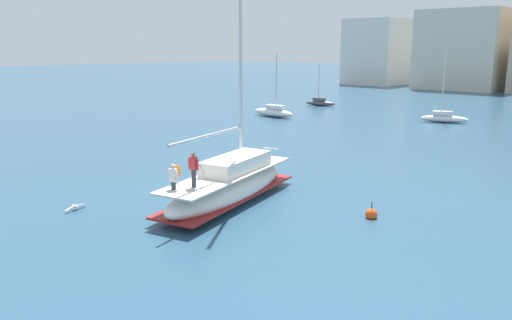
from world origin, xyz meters
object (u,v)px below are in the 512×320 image
Objects in this scene: moored_cutter_right at (320,102)px; moored_catamaran at (274,112)px; moored_cutter_left at (444,117)px; mooring_buoy at (371,214)px; main_sailboat at (230,184)px; seagull at (75,207)px.

moored_catamaran is at bearing -79.56° from moored_cutter_right.
moored_cutter_left is at bearing -13.30° from moored_cutter_right.
mooring_buoy is (24.91, -23.28, -0.41)m from moored_catamaran.
mooring_buoy is (9.09, -31.41, -0.37)m from moored_cutter_left.
main_sailboat is at bearing -85.50° from moored_cutter_left.
moored_cutter_right is at bearing 110.29° from seagull.
seagull is at bearing -143.30° from mooring_buoy.
moored_cutter_right is 46.78m from seagull.
main_sailboat is 43.45m from moored_cutter_right.
moored_cutter_left is (15.82, 8.13, -0.04)m from moored_catamaran.
mooring_buoy is at bearing -43.06° from moored_catamaran.
main_sailboat is 11.89× the size of seagull.
mooring_buoy is (10.98, 8.18, 0.00)m from seagull.
seagull is 13.69m from mooring_buoy.
moored_catamaran reaches higher than mooring_buoy.
mooring_buoy is at bearing 21.00° from main_sailboat.
moored_cutter_right reaches higher than mooring_buoy.
moored_cutter_right is 44.88m from mooring_buoy.
mooring_buoy reaches higher than seagull.
moored_cutter_right is 6.19× the size of mooring_buoy.
seagull is at bearing -128.51° from main_sailboat.
seagull is at bearing -69.71° from moored_cutter_right.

